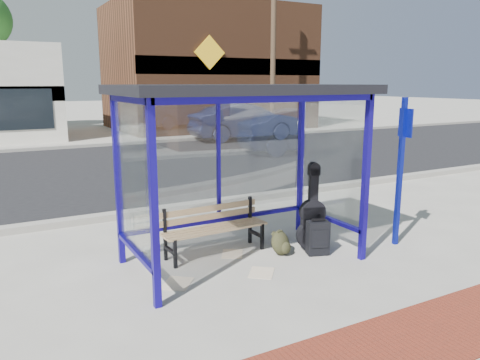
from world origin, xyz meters
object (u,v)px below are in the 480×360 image
guitar_bag (312,221)px  suitcase (318,238)px  backpack (281,244)px  bench (213,226)px  parked_car (245,122)px  fire_hydrant (292,125)px

guitar_bag → suitcase: 0.28m
suitcase → backpack: 0.54m
bench → guitar_bag: size_ratio=1.27×
suitcase → parked_car: bearing=83.8°
backpack → fire_hydrant: fire_hydrant is taller
guitar_bag → fire_hydrant: 16.38m
suitcase → fire_hydrant: fire_hydrant is taller
bench → suitcase: size_ratio=2.95×
suitcase → fire_hydrant: (9.14, 13.79, 0.17)m
backpack → parked_car: (6.31, 12.34, 0.61)m
parked_car → fire_hydrant: (3.30, 1.21, -0.37)m
bench → backpack: size_ratio=4.46×
bench → parked_car: bearing=56.4°
backpack → suitcase: bearing=-41.4°
bench → guitar_bag: bearing=-25.7°
parked_car → fire_hydrant: bearing=-66.0°
guitar_bag → fire_hydrant: guitar_bag is taller
fire_hydrant → bench: bearing=-128.7°
suitcase → backpack: bearing=171.9°
backpack → fire_hydrant: bearing=40.0°
guitar_bag → backpack: guitar_bag is taller
bench → fire_hydrant: bearing=48.8°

